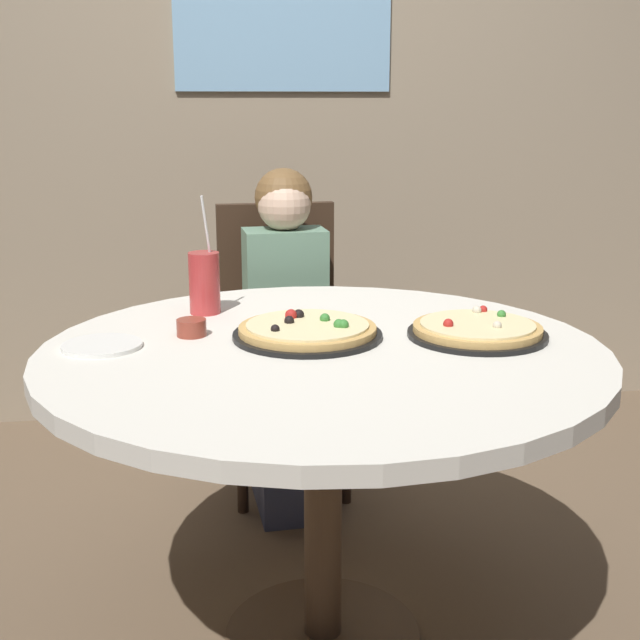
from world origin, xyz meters
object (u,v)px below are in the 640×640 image
(chair_wooden, at_px, (281,330))
(plate_small, at_px, (102,346))
(diner_child, at_px, (290,358))
(sauce_bowl, at_px, (191,328))
(dining_table, at_px, (323,385))
(pizza_cheese, at_px, (477,330))
(pizza_veggie, at_px, (308,331))
(soda_cup, at_px, (204,283))

(chair_wooden, relative_size, plate_small, 5.28)
(diner_child, relative_size, sauce_bowl, 15.46)
(dining_table, relative_size, sauce_bowl, 18.32)
(pizza_cheese, bearing_deg, pizza_veggie, 172.85)
(soda_cup, relative_size, plate_small, 1.70)
(diner_child, height_order, pizza_cheese, diner_child)
(dining_table, xyz_separation_m, sauce_bowl, (-0.29, 0.14, 0.11))
(chair_wooden, xyz_separation_m, diner_child, (0.01, -0.18, -0.05))
(pizza_veggie, height_order, sauce_bowl, pizza_veggie)
(soda_cup, height_order, sauce_bowl, soda_cup)
(soda_cup, height_order, plate_small, soda_cup)
(chair_wooden, distance_m, pizza_cheese, 1.03)
(soda_cup, distance_m, plate_small, 0.38)
(pizza_cheese, height_order, soda_cup, soda_cup)
(soda_cup, bearing_deg, sauce_bowl, -99.04)
(chair_wooden, height_order, plate_small, chair_wooden)
(pizza_veggie, xyz_separation_m, sauce_bowl, (-0.27, 0.05, 0.00))
(soda_cup, xyz_separation_m, sauce_bowl, (-0.03, -0.22, -0.06))
(chair_wooden, xyz_separation_m, pizza_veggie, (-0.02, -0.88, 0.24))
(diner_child, height_order, soda_cup, diner_child)
(plate_small, bearing_deg, chair_wooden, 61.50)
(soda_cup, bearing_deg, pizza_cheese, -27.07)
(soda_cup, bearing_deg, diner_child, 58.30)
(diner_child, distance_m, soda_cup, 0.61)
(chair_wooden, relative_size, pizza_veggie, 2.71)
(diner_child, relative_size, pizza_veggie, 3.08)
(chair_wooden, bearing_deg, soda_cup, -112.61)
(pizza_veggie, xyz_separation_m, soda_cup, (-0.23, 0.27, 0.06))
(sauce_bowl, bearing_deg, plate_small, -160.29)
(chair_wooden, xyz_separation_m, plate_small, (-0.49, -0.90, 0.22))
(diner_child, height_order, plate_small, diner_child)
(sauce_bowl, bearing_deg, chair_wooden, 70.78)
(pizza_cheese, height_order, plate_small, pizza_cheese)
(dining_table, distance_m, pizza_veggie, 0.14)
(soda_cup, bearing_deg, dining_table, -53.80)
(pizza_veggie, distance_m, pizza_cheese, 0.40)
(sauce_bowl, relative_size, plate_small, 0.39)
(dining_table, distance_m, sauce_bowl, 0.34)
(plate_small, bearing_deg, sauce_bowl, 19.71)
(pizza_veggie, bearing_deg, dining_table, -73.06)
(dining_table, xyz_separation_m, soda_cup, (-0.26, 0.35, 0.17))
(chair_wooden, relative_size, pizza_cheese, 2.90)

